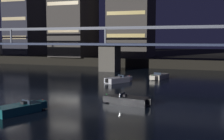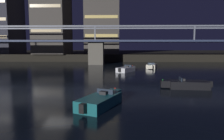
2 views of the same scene
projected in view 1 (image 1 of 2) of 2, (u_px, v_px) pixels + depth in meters
The scene contains 9 objects.
ground_plane at pixel (7, 103), 30.92m from camera, with size 400.00×400.00×0.00m, color black.
far_riverbank at pixel (152, 55), 107.71m from camera, with size 240.00×80.00×2.20m, color black.
river_bridge at pixel (110, 50), 62.13m from camera, with size 98.59×6.40×9.38m.
tower_west_low at pixel (26, 11), 85.31m from camera, with size 8.51×12.18×26.42m.
tower_central at pixel (132, 4), 76.22m from camera, with size 10.69×11.95×28.35m.
speedboat_near_center at pixel (118, 80), 45.64m from camera, with size 3.65×4.85×1.16m.
speedboat_near_right at pixel (128, 100), 30.19m from camera, with size 5.23×2.16×1.16m.
speedboat_mid_left at pixel (20, 109), 26.55m from camera, with size 3.24×5.01×1.16m.
speedboat_mid_center at pixel (159, 76), 49.76m from camera, with size 2.82×5.17×1.16m.
Camera 1 is at (20.42, -25.15, 6.76)m, focal length 46.24 mm.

